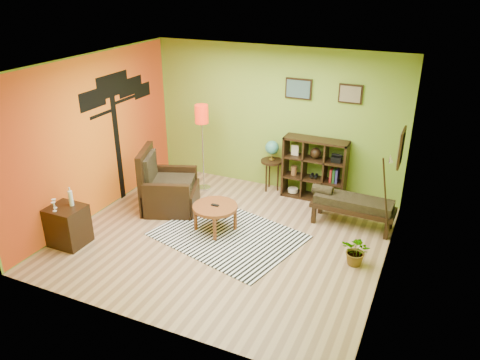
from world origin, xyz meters
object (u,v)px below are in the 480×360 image
at_px(cube_shelf, 315,169).
at_px(bench, 351,203).
at_px(coffee_table, 215,209).
at_px(side_cabinet, 68,225).
at_px(armchair, 167,191).
at_px(floor_lamp, 202,122).
at_px(globe_table, 272,153).
at_px(potted_plant, 357,254).

height_order(cube_shelf, bench, cube_shelf).
xyz_separation_m(coffee_table, side_cabinet, (-1.94, -1.34, -0.07)).
height_order(armchair, side_cabinet, armchair).
bearing_deg(floor_lamp, armchair, -101.64).
bearing_deg(cube_shelf, globe_table, 178.70).
distance_m(floor_lamp, bench, 3.16).
bearing_deg(bench, cube_shelf, 138.40).
xyz_separation_m(floor_lamp, potted_plant, (3.34, -1.44, -1.21)).
height_order(coffee_table, globe_table, globe_table).
bearing_deg(armchair, globe_table, 46.12).
relative_size(floor_lamp, globe_table, 1.67).
bearing_deg(coffee_table, globe_table, 81.31).
xyz_separation_m(armchair, cube_shelf, (2.35, 1.50, 0.25)).
bearing_deg(potted_plant, globe_table, 137.23).
xyz_separation_m(floor_lamp, bench, (2.99, -0.28, -0.98)).
bearing_deg(floor_lamp, globe_table, 21.59).
distance_m(floor_lamp, globe_table, 1.48).
bearing_deg(globe_table, potted_plant, -42.77).
bearing_deg(globe_table, armchair, -133.88).
bearing_deg(coffee_table, cube_shelf, 57.85).
bearing_deg(floor_lamp, coffee_table, -55.17).
relative_size(armchair, potted_plant, 2.54).
relative_size(coffee_table, bench, 0.53).
relative_size(side_cabinet, bench, 0.67).
xyz_separation_m(floor_lamp, cube_shelf, (2.14, 0.48, -0.80)).
height_order(coffee_table, potted_plant, coffee_table).
bearing_deg(armchair, floor_lamp, 78.36).
distance_m(armchair, floor_lamp, 1.48).
bearing_deg(globe_table, bench, -24.15).
relative_size(side_cabinet, globe_table, 0.93).
xyz_separation_m(side_cabinet, globe_table, (2.23, 3.22, 0.45)).
relative_size(floor_lamp, bench, 1.21).
distance_m(cube_shelf, potted_plant, 2.30).
relative_size(coffee_table, side_cabinet, 0.78).
bearing_deg(floor_lamp, potted_plant, -23.26).
xyz_separation_m(bench, potted_plant, (0.35, -1.15, -0.23)).
bearing_deg(side_cabinet, cube_shelf, 45.78).
height_order(side_cabinet, globe_table, globe_table).
distance_m(coffee_table, bench, 2.31).
height_order(floor_lamp, cube_shelf, floor_lamp).
distance_m(side_cabinet, bench, 4.66).
bearing_deg(bench, armchair, -166.94).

